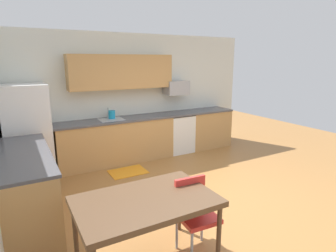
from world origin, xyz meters
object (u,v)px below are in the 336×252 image
oven_range (178,133)px  refrigerator (28,133)px  chair_near_table (195,210)px  dining_table (146,204)px  microwave (176,88)px  kettle (112,115)px

oven_range → refrigerator: bearing=-178.6°
refrigerator → chair_near_table: refrigerator is taller
dining_table → microwave: bearing=54.8°
microwave → dining_table: (-2.29, -3.24, -0.80)m
kettle → microwave: bearing=1.8°
refrigerator → oven_range: (3.18, 0.08, -0.41)m
chair_near_table → kettle: size_ratio=4.25×
microwave → chair_near_table: bearing=-117.6°
oven_range → kettle: kettle is taller
microwave → dining_table: 4.05m
dining_table → chair_near_table: 0.62m
microwave → chair_near_table: microwave is taller
oven_range → dining_table: oven_range is taller
refrigerator → chair_near_table: bearing=-64.6°
chair_near_table → oven_range: bearing=61.7°
refrigerator → dining_table: 3.19m
dining_table → chair_near_table: chair_near_table is taller
oven_range → kettle: size_ratio=4.55×
oven_range → dining_table: (-2.29, -3.14, 0.26)m
oven_range → microwave: bearing=90.0°
refrigerator → kettle: (1.60, 0.13, 0.15)m
oven_range → dining_table: 3.90m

